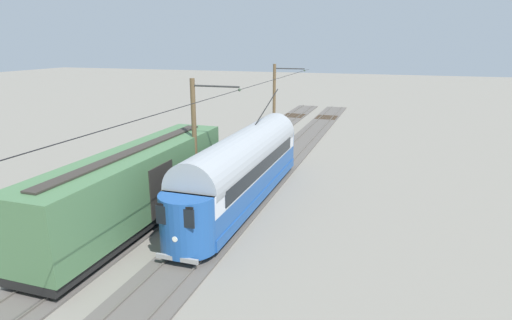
{
  "coord_description": "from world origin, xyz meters",
  "views": [
    {
      "loc": [
        -10.23,
        22.06,
        9.25
      ],
      "look_at": [
        -2.38,
        -1.64,
        2.27
      ],
      "focal_mm": 29.72,
      "sensor_mm": 36.0,
      "label": 1
    }
  ],
  "objects_px": {
    "catenary_pole_foreground": "(275,101)",
    "catenary_pole_mid_near": "(196,139)",
    "vintage_streetcar": "(244,166)",
    "coach_adjacent": "(137,184)"
  },
  "relations": [
    {
      "from": "coach_adjacent",
      "to": "catenary_pole_foreground",
      "type": "bearing_deg",
      "value": -94.01
    },
    {
      "from": "vintage_streetcar",
      "to": "catenary_pole_mid_near",
      "type": "relative_size",
      "value": 2.29
    },
    {
      "from": "catenary_pole_foreground",
      "to": "coach_adjacent",
      "type": "bearing_deg",
      "value": 85.99
    },
    {
      "from": "vintage_streetcar",
      "to": "coach_adjacent",
      "type": "distance_m",
      "value": 6.24
    },
    {
      "from": "catenary_pole_mid_near",
      "to": "coach_adjacent",
      "type": "bearing_deg",
      "value": 69.96
    },
    {
      "from": "catenary_pole_mid_near",
      "to": "catenary_pole_foreground",
      "type": "bearing_deg",
      "value": -90.0
    },
    {
      "from": "vintage_streetcar",
      "to": "catenary_pole_mid_near",
      "type": "bearing_deg",
      "value": 12.48
    },
    {
      "from": "catenary_pole_foreground",
      "to": "catenary_pole_mid_near",
      "type": "distance_m",
      "value": 16.85
    },
    {
      "from": "catenary_pole_mid_near",
      "to": "vintage_streetcar",
      "type": "bearing_deg",
      "value": -167.52
    },
    {
      "from": "vintage_streetcar",
      "to": "catenary_pole_foreground",
      "type": "relative_size",
      "value": 2.29
    }
  ]
}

